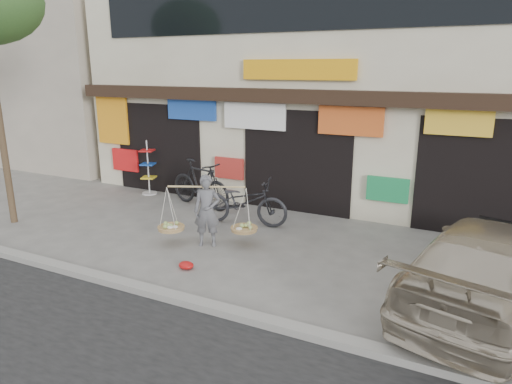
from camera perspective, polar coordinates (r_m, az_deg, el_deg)
The scene contains 10 objects.
ground at distance 9.44m, azimuth -2.97°, elevation -8.14°, with size 70.00×70.00×0.00m, color gray.
kerb at distance 7.90m, azimuth -10.25°, elevation -12.82°, with size 70.00×0.25×0.12m, color gray.
shophouse_block at distance 14.59m, azimuth 9.60°, elevation 13.92°, with size 14.00×6.32×7.00m.
neighbor_west at distance 22.96m, azimuth -24.97°, elevation 12.07°, with size 12.00×7.00×6.00m, color #ADA28F.
street_vendor at distance 9.85m, azimuth -6.13°, elevation -2.72°, with size 2.01×1.21×1.57m.
bike_1 at distance 12.65m, azimuth -6.98°, elevation 1.05°, with size 0.62×2.19×1.32m, color black.
bike_2 at distance 11.14m, azimuth -1.61°, elevation -1.20°, with size 0.78×2.23×1.17m, color #26262B.
suv at distance 8.25m, azimuth 27.56°, elevation -8.15°, with size 3.15×5.26×1.43m.
display_rack at distance 14.21m, azimuth -13.30°, elevation 2.37°, with size 0.50×0.50×1.66m.
red_bag at distance 9.00m, azimuth -8.73°, elevation -9.03°, with size 0.31×0.25×0.14m, color red.
Camera 1 is at (4.27, -7.53, 3.76)m, focal length 32.00 mm.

